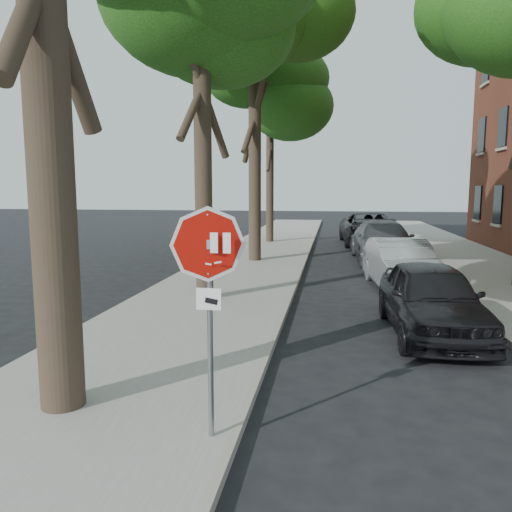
{
  "coord_description": "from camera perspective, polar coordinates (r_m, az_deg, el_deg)",
  "views": [
    {
      "loc": [
        0.62,
        -5.22,
        2.92
      ],
      "look_at": [
        -0.35,
        1.08,
        2.05
      ],
      "focal_mm": 35.0,
      "sensor_mm": 36.0,
      "label": 1
    }
  ],
  "objects": [
    {
      "name": "ground",
      "position": [
        6.01,
        1.88,
        -21.3
      ],
      "size": [
        120.0,
        120.0,
        0.0
      ],
      "primitive_type": "plane",
      "color": "black",
      "rests_on": "ground"
    },
    {
      "name": "stop_sign",
      "position": [
        5.44,
        -5.4,
        -2.54
      ],
      "size": [
        0.76,
        0.34,
        2.61
      ],
      "color": "gray",
      "rests_on": "sidewalk_left"
    },
    {
      "name": "sidewalk_right",
      "position": [
        18.26,
        25.82,
        -2.04
      ],
      "size": [
        4.0,
        55.0,
        0.12
      ],
      "primitive_type": "cube",
      "color": "gray",
      "rests_on": "ground"
    },
    {
      "name": "car_d",
      "position": [
        26.61,
        12.85,
        3.07
      ],
      "size": [
        3.09,
        6.16,
        1.67
      ],
      "primitive_type": "imported",
      "rotation": [
        0.0,
        0.0,
        0.05
      ],
      "color": "black",
      "rests_on": "ground"
    },
    {
      "name": "car_a",
      "position": [
        10.61,
        19.41,
        -4.62
      ],
      "size": [
        1.9,
        4.33,
        1.45
      ],
      "primitive_type": "imported",
      "rotation": [
        0.0,
        0.0,
        0.04
      ],
      "color": "black",
      "rests_on": "ground"
    },
    {
      "name": "curb_right",
      "position": [
        17.76,
        19.49,
        -1.94
      ],
      "size": [
        0.12,
        55.0,
        0.13
      ],
      "primitive_type": "cube",
      "color": "#9E9384",
      "rests_on": "ground"
    },
    {
      "name": "tree_mid_b",
      "position": [
        20.23,
        -0.15,
        22.29
      ],
      "size": [
        5.88,
        5.46,
        10.36
      ],
      "color": "black",
      "rests_on": "sidewalk_left"
    },
    {
      "name": "tree_far",
      "position": [
        26.88,
        1.61,
        16.94
      ],
      "size": [
        5.29,
        4.91,
        9.33
      ],
      "color": "black",
      "rests_on": "sidewalk_left"
    },
    {
      "name": "car_c",
      "position": [
        20.59,
        14.27,
        1.61
      ],
      "size": [
        2.55,
        5.64,
        1.6
      ],
      "primitive_type": "imported",
      "rotation": [
        0.0,
        0.0,
        0.06
      ],
      "color": "#434448",
      "rests_on": "ground"
    },
    {
      "name": "sidewalk_left",
      "position": [
        17.73,
        -1.46,
        -1.53
      ],
      "size": [
        4.0,
        55.0,
        0.12
      ],
      "primitive_type": "cube",
      "color": "gray",
      "rests_on": "ground"
    },
    {
      "name": "car_b",
      "position": [
        15.1,
        16.23,
        -0.93
      ],
      "size": [
        2.03,
        4.53,
        1.44
      ],
      "primitive_type": "imported",
      "rotation": [
        0.0,
        0.0,
        0.12
      ],
      "color": "#A2A6AA",
      "rests_on": "ground"
    },
    {
      "name": "curb_left",
      "position": [
        17.48,
        5.17,
        -1.68
      ],
      "size": [
        0.12,
        55.0,
        0.13
      ],
      "primitive_type": "cube",
      "color": "#9E9384",
      "rests_on": "ground"
    }
  ]
}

